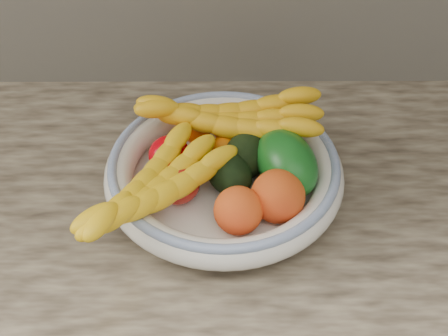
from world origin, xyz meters
The scene contains 15 objects.
kitchen_counter centered at (0.00, 1.69, 0.46)m, with size 2.44×0.66×1.40m.
fruit_bowl centered at (0.00, 1.66, 0.95)m, with size 0.39×0.39×0.08m.
clementine_back_left centered at (-0.05, 1.76, 0.95)m, with size 0.05×0.05×0.05m, color #F05305.
clementine_back_right centered at (0.03, 1.76, 0.95)m, with size 0.05×0.05×0.05m, color #FB5605.
clementine_back_mid centered at (0.01, 1.71, 0.95)m, with size 0.05×0.05×0.05m, color orange.
clementine_extra centered at (0.01, 1.77, 0.95)m, with size 0.05×0.05×0.05m, color #F26005.
tomato_left centered at (-0.09, 1.69, 0.96)m, with size 0.07×0.07×0.06m, color #BA0009.
tomato_near_left centered at (-0.07, 1.62, 0.96)m, with size 0.07×0.07×0.07m, color #A81810.
avocado_center centered at (0.01, 1.65, 0.96)m, with size 0.07×0.10×0.07m, color black.
avocado_right centered at (0.04, 1.69, 0.96)m, with size 0.07×0.10×0.07m, color black.
green_mango centered at (0.10, 1.65, 0.98)m, with size 0.09×0.14×0.10m, color #0E4B12.
peach_front centered at (0.02, 1.56, 0.97)m, with size 0.08×0.08×0.08m, color orange.
peach_right centered at (0.08, 1.59, 0.97)m, with size 0.08×0.08×0.08m, color orange.
banana_bunch_back centered at (0.01, 1.74, 0.99)m, with size 0.33×0.12×0.09m, color gold, non-canonical shape.
banana_bunch_front centered at (-0.11, 1.58, 0.98)m, with size 0.32×0.12×0.09m, color yellow, non-canonical shape.
Camera 1 is at (-0.00, 0.85, 1.72)m, focal length 55.00 mm.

